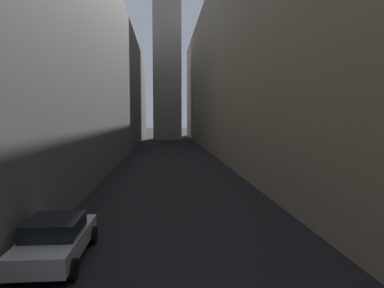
{
  "coord_description": "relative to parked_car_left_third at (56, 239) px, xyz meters",
  "views": [
    {
      "loc": [
        -0.77,
        7.13,
        4.8
      ],
      "look_at": [
        0.0,
        16.87,
        4.08
      ],
      "focal_mm": 33.29,
      "sensor_mm": 36.0,
      "label": 1
    }
  ],
  "objects": [
    {
      "name": "ground_plane",
      "position": [
        4.4,
        28.94,
        -0.77
      ],
      "size": [
        264.0,
        264.0,
        0.0
      ],
      "primitive_type": "plane",
      "color": "black"
    },
    {
      "name": "building_block_left",
      "position": [
        -8.87,
        30.94,
        8.6
      ],
      "size": [
        15.53,
        108.0,
        18.74
      ],
      "primitive_type": "cube",
      "color": "slate",
      "rests_on": "ground"
    },
    {
      "name": "building_block_right",
      "position": [
        15.35,
        30.94,
        10.58
      ],
      "size": [
        10.89,
        108.0,
        22.7
      ],
      "primitive_type": "cube",
      "color": "gray",
      "rests_on": "ground"
    },
    {
      "name": "parked_car_left_third",
      "position": [
        0.0,
        0.0,
        0.0
      ],
      "size": [
        2.05,
        4.55,
        1.49
      ],
      "rotation": [
        0.0,
        0.0,
        1.57
      ],
      "color": "silver",
      "rests_on": "ground"
    }
  ]
}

